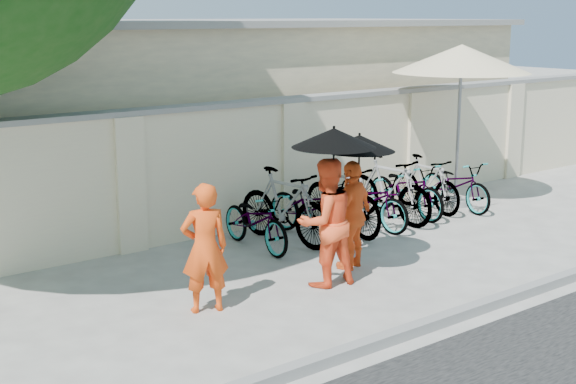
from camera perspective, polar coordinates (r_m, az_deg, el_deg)
ground at (r=10.19m, az=2.11°, el=-7.14°), size 80.00×80.00×0.00m
kerb at (r=9.02m, az=9.19°, el=-9.55°), size 40.00×0.16×0.12m
compound_wall at (r=12.98m, az=-3.58°, el=1.72°), size 20.00×0.30×2.00m
building_behind at (r=16.60m, az=-8.23°, el=6.07°), size 14.00×6.00×3.20m
monk_left at (r=9.38m, az=-5.94°, el=-3.97°), size 0.65×0.53×1.55m
monk_center at (r=10.24m, az=2.70°, el=-2.17°), size 0.87×0.72×1.66m
parasol_center at (r=9.99m, az=3.28°, el=3.87°), size 1.06×1.06×1.11m
monk_right at (r=10.98m, az=4.64°, el=-1.62°), size 0.95×0.65×1.50m
parasol_right at (r=10.74m, az=5.10°, el=3.49°), size 0.96×0.96×1.01m
patio_umbrella at (r=14.69m, az=12.23°, el=9.13°), size 2.45×2.45×2.91m
bike_0 at (r=11.91m, az=-2.29°, el=-2.04°), size 0.65×1.68×0.87m
bike_1 at (r=12.18m, az=-0.22°, el=-1.03°), size 0.79×1.96×1.15m
bike_2 at (r=12.51m, az=1.81°, el=-1.07°), size 0.88×1.93×0.98m
bike_3 at (r=12.78m, az=3.87°, el=-0.43°), size 0.64×1.92×1.14m
bike_4 at (r=13.14m, az=5.70°, el=-0.59°), size 0.72×1.79×0.92m
bike_5 at (r=13.54m, az=7.15°, el=0.21°), size 0.64×1.91×1.13m
bike_6 at (r=14.00m, az=8.41°, el=0.19°), size 0.68×1.81×0.94m
bike_7 at (r=14.40m, az=9.83°, el=0.58°), size 0.58×1.67×0.99m
bike_8 at (r=14.67m, az=11.85°, el=0.52°), size 0.73×1.73×0.89m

